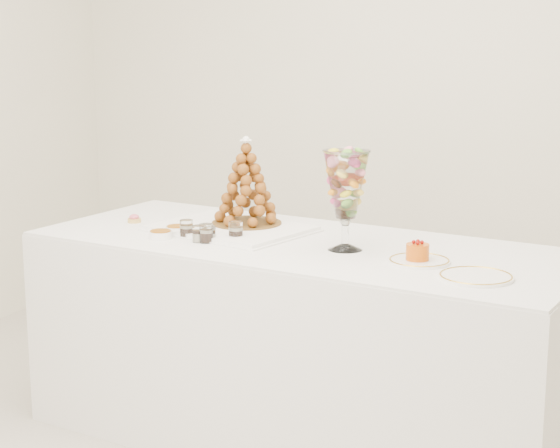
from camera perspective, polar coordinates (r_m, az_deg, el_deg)
The scene contains 15 objects.
buffet_table at distance 3.84m, azimuth 1.37°, elevation -7.20°, with size 2.26×1.03×0.84m.
lace_tray at distance 3.94m, azimuth -3.01°, elevation -0.27°, with size 0.61×0.45×0.02m, color white.
macaron_vase at distance 3.56m, azimuth 4.04°, elevation 2.33°, with size 0.17×0.17×0.38m.
cake_plate at distance 3.44m, azimuth 8.48°, elevation -2.25°, with size 0.23×0.23×0.01m, color white.
spare_plate at distance 3.25m, azimuth 11.85°, elevation -3.18°, with size 0.25×0.25×0.01m, color white.
pink_tart at distance 4.15m, azimuth -8.87°, elevation 0.31°, with size 0.06×0.06×0.04m.
verrine_a at distance 3.82m, azimuth -5.72°, elevation -0.29°, with size 0.05×0.05×0.07m, color white.
verrine_b at distance 3.73m, azimuth -4.31°, elevation -0.61°, with size 0.05×0.05×0.06m, color white.
verrine_c at distance 3.75m, azimuth -2.72°, elevation -0.44°, with size 0.06×0.06×0.08m, color white.
verrine_d at distance 3.73m, azimuth -4.99°, elevation -0.60°, with size 0.05×0.05×0.07m, color white.
verrine_e at distance 3.72m, azimuth -4.51°, elevation -0.57°, with size 0.06×0.06×0.08m, color white.
ramekin_back at distance 3.91m, azimuth -6.34°, elevation -0.35°, with size 0.09×0.09×0.03m, color white.
ramekin_front at distance 3.82m, azimuth -7.29°, elevation -0.66°, with size 0.09×0.09×0.03m, color white.
croquembouche at distance 3.95m, azimuth -2.06°, elevation 2.60°, with size 0.30×0.30×0.37m.
mousse_cake at distance 3.42m, azimuth 8.38°, elevation -1.68°, with size 0.08×0.08×0.07m.
Camera 1 is at (1.60, -2.94, 1.67)m, focal length 60.00 mm.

